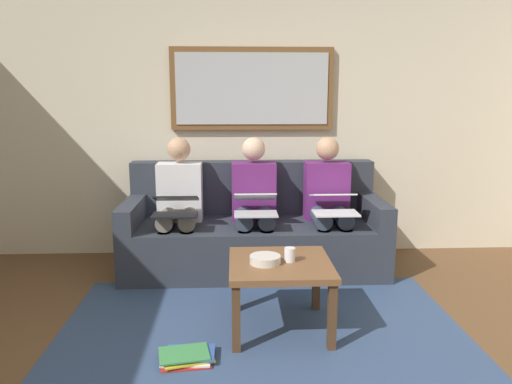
{
  "coord_description": "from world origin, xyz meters",
  "views": [
    {
      "loc": [
        0.17,
        2.06,
        1.49
      ],
      "look_at": [
        0.0,
        -1.7,
        0.75
      ],
      "focal_mm": 34.55,
      "sensor_mm": 36.0,
      "label": 1
    }
  ],
  "objects_px": {
    "cup": "(290,255)",
    "laptop_silver": "(255,204)",
    "couch": "(254,232)",
    "magazine_stack": "(187,356)",
    "bowl": "(265,259)",
    "person_right": "(179,201)",
    "framed_mirror": "(252,89)",
    "laptop_black": "(176,206)",
    "person_left": "(328,200)",
    "person_middle": "(254,200)",
    "laptop_white": "(334,203)",
    "coffee_table": "(280,272)"
  },
  "relations": [
    {
      "from": "cup",
      "to": "bowl",
      "type": "relative_size",
      "value": 0.46
    },
    {
      "from": "person_left",
      "to": "laptop_silver",
      "type": "relative_size",
      "value": 3.09
    },
    {
      "from": "person_left",
      "to": "magazine_stack",
      "type": "distance_m",
      "value": 1.96
    },
    {
      "from": "framed_mirror",
      "to": "cup",
      "type": "height_order",
      "value": "framed_mirror"
    },
    {
      "from": "couch",
      "to": "cup",
      "type": "relative_size",
      "value": 24.44
    },
    {
      "from": "cup",
      "to": "laptop_black",
      "type": "distance_m",
      "value": 1.23
    },
    {
      "from": "couch",
      "to": "framed_mirror",
      "type": "xyz_separation_m",
      "value": [
        0.0,
        -0.39,
        1.24
      ]
    },
    {
      "from": "person_right",
      "to": "magazine_stack",
      "type": "relative_size",
      "value": 3.38
    },
    {
      "from": "coffee_table",
      "to": "person_middle",
      "type": "relative_size",
      "value": 0.57
    },
    {
      "from": "coffee_table",
      "to": "cup",
      "type": "xyz_separation_m",
      "value": [
        -0.06,
        -0.0,
        0.11
      ]
    },
    {
      "from": "cup",
      "to": "framed_mirror",
      "type": "bearing_deg",
      "value": -83.66
    },
    {
      "from": "person_left",
      "to": "laptop_silver",
      "type": "distance_m",
      "value": 0.68
    },
    {
      "from": "framed_mirror",
      "to": "bowl",
      "type": "relative_size",
      "value": 7.58
    },
    {
      "from": "person_middle",
      "to": "laptop_black",
      "type": "height_order",
      "value": "person_middle"
    },
    {
      "from": "framed_mirror",
      "to": "magazine_stack",
      "type": "height_order",
      "value": "framed_mirror"
    },
    {
      "from": "person_middle",
      "to": "person_right",
      "type": "bearing_deg",
      "value": 0.0
    },
    {
      "from": "couch",
      "to": "laptop_black",
      "type": "xyz_separation_m",
      "value": [
        0.64,
        0.31,
        0.31
      ]
    },
    {
      "from": "cup",
      "to": "laptop_silver",
      "type": "height_order",
      "value": "laptop_silver"
    },
    {
      "from": "couch",
      "to": "laptop_white",
      "type": "relative_size",
      "value": 5.84
    },
    {
      "from": "couch",
      "to": "coffee_table",
      "type": "bearing_deg",
      "value": 95.52
    },
    {
      "from": "laptop_white",
      "to": "laptop_silver",
      "type": "bearing_deg",
      "value": -0.54
    },
    {
      "from": "bowl",
      "to": "cup",
      "type": "bearing_deg",
      "value": -170.6
    },
    {
      "from": "framed_mirror",
      "to": "bowl",
      "type": "height_order",
      "value": "framed_mirror"
    },
    {
      "from": "cup",
      "to": "laptop_silver",
      "type": "xyz_separation_m",
      "value": [
        0.18,
        -0.91,
        0.13
      ]
    },
    {
      "from": "laptop_white",
      "to": "person_right",
      "type": "distance_m",
      "value": 1.3
    },
    {
      "from": "laptop_black",
      "to": "magazine_stack",
      "type": "relative_size",
      "value": 1.05
    },
    {
      "from": "framed_mirror",
      "to": "laptop_silver",
      "type": "xyz_separation_m",
      "value": [
        0.0,
        0.69,
        -0.92
      ]
    },
    {
      "from": "laptop_silver",
      "to": "magazine_stack",
      "type": "height_order",
      "value": "laptop_silver"
    },
    {
      "from": "couch",
      "to": "magazine_stack",
      "type": "relative_size",
      "value": 6.53
    },
    {
      "from": "coffee_table",
      "to": "person_middle",
      "type": "distance_m",
      "value": 1.18
    },
    {
      "from": "person_left",
      "to": "laptop_white",
      "type": "height_order",
      "value": "person_left"
    },
    {
      "from": "laptop_white",
      "to": "person_middle",
      "type": "distance_m",
      "value": 0.68
    },
    {
      "from": "bowl",
      "to": "person_right",
      "type": "bearing_deg",
      "value": -60.63
    },
    {
      "from": "person_left",
      "to": "person_middle",
      "type": "relative_size",
      "value": 1.0
    },
    {
      "from": "bowl",
      "to": "person_middle",
      "type": "xyz_separation_m",
      "value": [
        0.02,
        -1.17,
        0.13
      ]
    },
    {
      "from": "laptop_white",
      "to": "person_middle",
      "type": "bearing_deg",
      "value": -20.55
    },
    {
      "from": "laptop_white",
      "to": "bowl",
      "type": "bearing_deg",
      "value": 56.4
    },
    {
      "from": "person_left",
      "to": "magazine_stack",
      "type": "height_order",
      "value": "person_left"
    },
    {
      "from": "laptop_silver",
      "to": "person_right",
      "type": "distance_m",
      "value": 0.68
    },
    {
      "from": "couch",
      "to": "person_left",
      "type": "relative_size",
      "value": 1.93
    },
    {
      "from": "laptop_black",
      "to": "laptop_silver",
      "type": "bearing_deg",
      "value": -179.23
    },
    {
      "from": "person_middle",
      "to": "magazine_stack",
      "type": "height_order",
      "value": "person_middle"
    },
    {
      "from": "bowl",
      "to": "person_right",
      "type": "xyz_separation_m",
      "value": [
        0.66,
        -1.17,
        0.13
      ]
    },
    {
      "from": "bowl",
      "to": "magazine_stack",
      "type": "xyz_separation_m",
      "value": [
        0.47,
        0.36,
        -0.45
      ]
    },
    {
      "from": "couch",
      "to": "person_right",
      "type": "distance_m",
      "value": 0.71
    },
    {
      "from": "couch",
      "to": "laptop_white",
      "type": "bearing_deg",
      "value": 154.25
    },
    {
      "from": "couch",
      "to": "laptop_black",
      "type": "height_order",
      "value": "couch"
    },
    {
      "from": "laptop_silver",
      "to": "cup",
      "type": "bearing_deg",
      "value": 101.05
    },
    {
      "from": "couch",
      "to": "person_right",
      "type": "height_order",
      "value": "person_right"
    },
    {
      "from": "person_middle",
      "to": "magazine_stack",
      "type": "relative_size",
      "value": 3.38
    }
  ]
}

